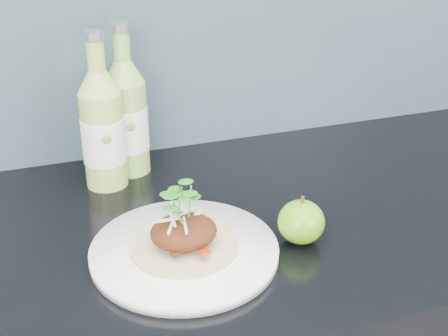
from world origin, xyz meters
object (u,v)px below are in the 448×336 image
Objects in this scene: dinner_plate at (184,252)px; green_apple at (301,222)px; cider_bottle_left at (103,130)px; cider_bottle_right at (127,118)px.

dinner_plate is 3.63× the size of green_apple.
green_apple is at bearing -29.94° from cider_bottle_left.
dinner_plate is at bearing 174.56° from green_apple.
cider_bottle_left is (-0.07, 0.26, 0.09)m from dinner_plate.
green_apple is 0.37m from cider_bottle_right.
green_apple is 0.37m from cider_bottle_left.
green_apple reaches higher than dinner_plate.
cider_bottle_right is at bearing 121.93° from green_apple.
cider_bottle_right is (-0.02, 0.29, 0.09)m from dinner_plate.
cider_bottle_left is at bearing -146.56° from cider_bottle_right.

